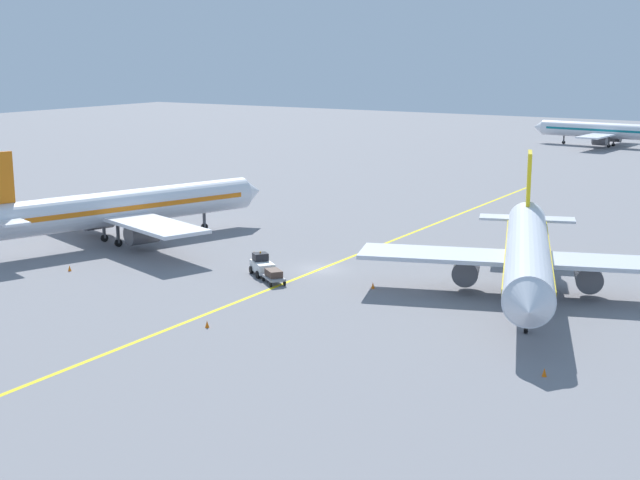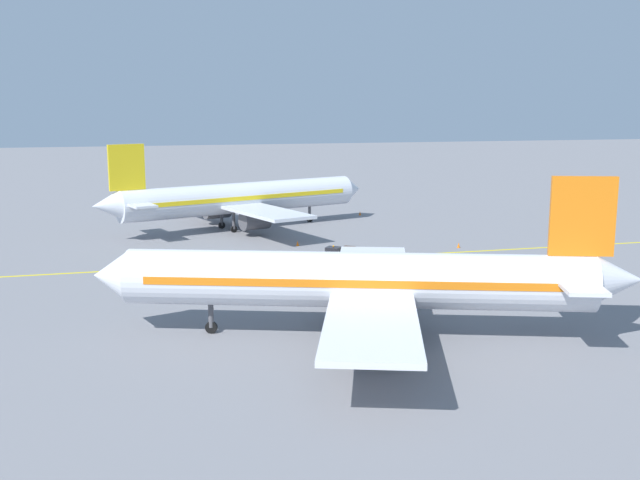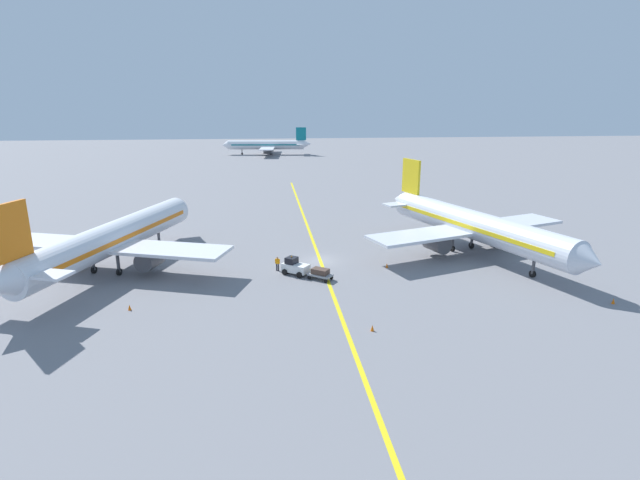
{
  "view_description": "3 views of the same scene",
  "coord_description": "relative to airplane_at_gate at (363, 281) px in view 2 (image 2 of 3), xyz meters",
  "views": [
    {
      "loc": [
        42.8,
        -68.77,
        20.12
      ],
      "look_at": [
        0.55,
        -0.88,
        3.03
      ],
      "focal_mm": 50.0,
      "sensor_mm": 36.0,
      "label": 1
    },
    {
      "loc": [
        -68.88,
        13.31,
        15.1
      ],
      "look_at": [
        -1.77,
        -3.56,
        2.3
      ],
      "focal_mm": 42.0,
      "sensor_mm": 36.0,
      "label": 2
    },
    {
      "loc": [
        -6.22,
        -57.82,
        19.06
      ],
      "look_at": [
        0.11,
        1.33,
        2.27
      ],
      "focal_mm": 28.0,
      "sensor_mm": 36.0,
      "label": 3
    }
  ],
  "objects": [
    {
      "name": "airplane_at_gate",
      "position": [
        0.0,
        0.0,
        0.0
      ],
      "size": [
        28.22,
        34.63,
        10.6
      ],
      "color": "silver",
      "rests_on": "ground"
    },
    {
      "name": "traffic_cone_by_wingtip",
      "position": [
        26.44,
        -18.78,
        -3.43
      ],
      "size": [
        0.32,
        0.32,
        0.55
      ],
      "primitive_type": "cone",
      "color": "orange",
      "rests_on": "ground"
    },
    {
      "name": "baggage_tug_white",
      "position": [
        20.71,
        -3.76,
        -2.81
      ],
      "size": [
        3.31,
        2.99,
        2.11
      ],
      "color": "white",
      "rests_on": "ground"
    },
    {
      "name": "apron_yellow_centreline",
      "position": [
        24.08,
        0.84,
        -3.71
      ],
      "size": [
        1.41,
        120.0,
        0.01
      ],
      "primitive_type": "cube",
      "rotation": [
        0.0,
        0.0,
        0.01
      ],
      "color": "yellow",
      "rests_on": "ground"
    },
    {
      "name": "ground_plane",
      "position": [
        24.08,
        0.84,
        -3.71
      ],
      "size": [
        400.0,
        400.0,
        0.0
      ],
      "primitive_type": "plane",
      "color": "slate"
    },
    {
      "name": "traffic_cone_far_edge",
      "position": [
        31.59,
        -2.59,
        -3.43
      ],
      "size": [
        0.32,
        0.32,
        0.55
      ],
      "primitive_type": "cone",
      "color": "orange",
      "rests_on": "ground"
    },
    {
      "name": "ground_crew_worker",
      "position": [
        18.78,
        -2.32,
        -2.8
      ],
      "size": [
        0.56,
        0.31,
        1.68
      ],
      "color": "#23232D",
      "rests_on": "ground"
    },
    {
      "name": "traffic_cone_mid_apron",
      "position": [
        4.68,
        -12.06,
        -3.43
      ],
      "size": [
        0.32,
        0.32,
        0.55
      ],
      "primitive_type": "cone",
      "color": "orange",
      "rests_on": "ground"
    },
    {
      "name": "airplane_adjacent_stand",
      "position": [
        43.59,
        1.94,
        0.0
      ],
      "size": [
        28.14,
        34.48,
        10.6
      ],
      "color": "silver",
      "rests_on": "ground"
    },
    {
      "name": "baggage_cart_trailing",
      "position": [
        23.37,
        -5.72,
        -2.95
      ],
      "size": [
        2.92,
        2.67,
        1.24
      ],
      "color": "gray",
      "rests_on": "ground"
    },
    {
      "name": "traffic_cone_near_nose",
      "position": [
        50.87,
        -15.47,
        -3.43
      ],
      "size": [
        0.32,
        0.32,
        0.55
      ],
      "primitive_type": "cone",
      "color": "orange",
      "rests_on": "ground"
    }
  ]
}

